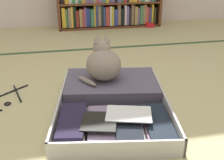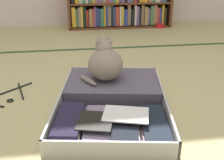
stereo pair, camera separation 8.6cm
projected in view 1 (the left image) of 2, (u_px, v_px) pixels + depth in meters
name	position (u px, v px, depth m)	size (l,w,h in m)	color
ground_plane	(113.00, 127.00, 1.38)	(10.00, 10.00, 0.00)	#C2B77F
tatami_border	(85.00, 49.00, 2.56)	(4.80, 0.05, 0.00)	#375230
open_suitcase	(112.00, 99.00, 1.57)	(0.73, 0.93, 0.09)	#B7B6B1
black_cat	(103.00, 63.00, 1.66)	(0.28, 0.25, 0.28)	gray
clothes_hanger	(0.00, 100.00, 1.63)	(0.36, 0.33, 0.01)	black
small_red_pouch	(150.00, 25.00, 3.40)	(0.10, 0.07, 0.05)	red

